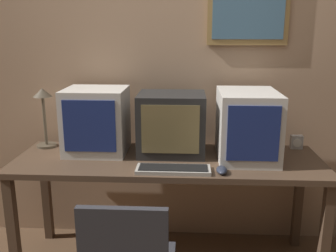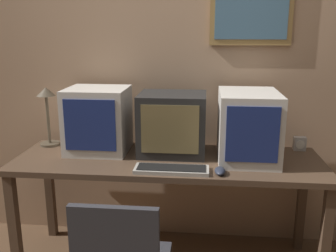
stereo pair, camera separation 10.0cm
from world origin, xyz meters
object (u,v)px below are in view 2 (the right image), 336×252
Objects in this scene: monitor_center at (172,124)px; desk_lamp at (47,106)px; mouse_near_keyboard at (220,171)px; keyboard_main at (172,169)px; monitor_left at (98,120)px; desk_clock at (300,144)px; monitor_right at (248,126)px.

desk_lamp reaches higher than monitor_center.
keyboard_main is at bearing 177.64° from mouse_near_keyboard.
desk_lamp reaches higher than mouse_near_keyboard.
mouse_near_keyboard is (0.30, -0.36, -0.18)m from monitor_center.
keyboard_main is at bearing -33.00° from monitor_left.
desk_clock is at bearing 5.92° from monitor_left.
mouse_near_keyboard is at bearing -2.36° from keyboard_main.
desk_lamp reaches higher than keyboard_main.
desk_clock is (0.83, 0.48, 0.03)m from keyboard_main.
monitor_left is at bearing -174.08° from desk_clock.
desk_lamp is (-0.39, 0.09, 0.07)m from monitor_left.
monitor_center reaches higher than mouse_near_keyboard.
desk_lamp is (-1.36, 0.15, 0.07)m from monitor_right.
keyboard_main is at bearing -85.76° from monitor_center.
monitor_left is 0.99× the size of monitor_center.
desk_clock is 1.75m from desk_lamp.
monitor_center is at bearing -171.02° from desk_clock.
monitor_left is 0.40m from desk_lamp.
mouse_near_keyboard is at bearing -23.67° from monitor_left.
desk_lamp is (-1.74, -0.05, 0.24)m from desk_clock.
monitor_right reaches higher than monitor_center.
keyboard_main is 1.05× the size of desk_lamp.
monitor_left is at bearing 147.00° from keyboard_main.
desk_clock is (0.85, 0.14, -0.15)m from monitor_center.
monitor_right is at bearing -6.30° from desk_lamp.
mouse_near_keyboard is 1.23× the size of desk_clock.
monitor_right reaches higher than keyboard_main.
desk_clock is at bearing 28.21° from monitor_right.
monitor_center is 0.39m from keyboard_main.
monitor_left is 1.04× the size of desk_lamp.
monitor_center is at bearing 94.24° from keyboard_main.
monitor_left is 1.37m from desk_clock.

